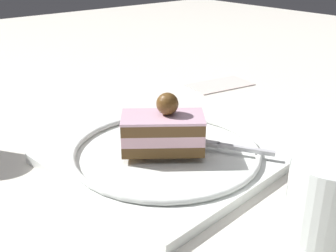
# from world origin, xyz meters

# --- Properties ---
(ground_plane) EXTENTS (2.40, 2.40, 0.00)m
(ground_plane) POSITION_xyz_m (0.00, 0.00, 0.00)
(ground_plane) COLOR silver
(dessert_plate) EXTENTS (0.26, 0.26, 0.02)m
(dessert_plate) POSITION_xyz_m (-0.00, 0.02, 0.01)
(dessert_plate) COLOR white
(dessert_plate) RESTS_ON ground_plane
(cake_slice) EXTENTS (0.10, 0.11, 0.07)m
(cake_slice) POSITION_xyz_m (0.00, 0.02, 0.04)
(cake_slice) COLOR brown
(cake_slice) RESTS_ON dessert_plate
(fork) EXTENTS (0.10, 0.06, 0.00)m
(fork) POSITION_xyz_m (-0.05, -0.03, 0.02)
(fork) COLOR silver
(fork) RESTS_ON dessert_plate
(drink_glass_far) EXTENTS (0.07, 0.07, 0.07)m
(drink_glass_far) POSITION_xyz_m (-0.20, -0.00, 0.03)
(drink_glass_far) COLOR white
(drink_glass_far) RESTS_ON ground_plane
(folded_napkin) EXTENTS (0.08, 0.13, 0.00)m
(folded_napkin) POSITION_xyz_m (0.17, -0.25, 0.00)
(folded_napkin) COLOR beige
(folded_napkin) RESTS_ON ground_plane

